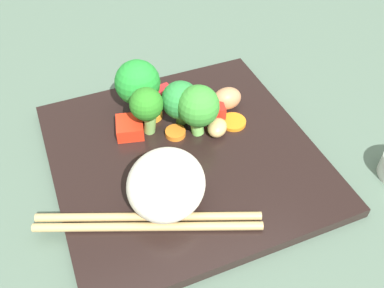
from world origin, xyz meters
The scene contains 18 objects.
ground_plane centered at (0.00, 0.00, -1.00)cm, with size 110.00×110.00×2.00cm, color #4D6353.
square_plate centered at (0.00, 0.00, 0.61)cm, with size 28.44×28.44×1.23cm, color black.
rice_mound centered at (3.83, 5.97, 4.12)cm, with size 8.21×7.51×5.79cm, color white.
broccoli_floret_0 centered at (-1.27, -4.72, 4.68)cm, with size 4.43×4.43×5.77cm.
broccoli_floret_1 centered at (-2.66, -2.66, 5.00)cm, with size 4.74×4.74×6.35cm.
broccoli_floret_2 centered at (2.73, -4.57, 5.18)cm, with size 3.78×3.78×6.16cm.
broccoli_floret_3 centered at (2.57, -9.19, 4.98)cm, with size 5.42×5.42×6.58cm.
carrot_slice_0 centered at (-7.07, -2.57, 1.45)cm, with size 3.06×3.06×0.44cm, color orange.
carrot_slice_1 centered at (1.69, -6.99, 1.58)cm, with size 2.54×2.54×0.70cm, color orange.
carrot_slice_2 centered at (-0.25, -3.03, 1.54)cm, with size 2.38×2.38×0.63cm, color orange.
pepper_chunk_0 centered at (-5.32, -4.43, 2.19)cm, with size 2.44×2.45×1.93cm, color red.
pepper_chunk_1 centered at (4.81, -5.16, 2.06)cm, with size 3.05×3.35×1.66cm, color red.
pepper_chunk_2 centered at (-0.61, -9.70, 2.09)cm, with size 2.12×1.86×1.72cm, color red.
chicken_piece_0 centered at (-1.94, -7.84, 1.96)cm, with size 2.56×2.12×1.46cm, color tan.
chicken_piece_1 centered at (-7.49, -5.56, 2.62)cm, with size 3.58×2.68×2.79cm, color tan.
chicken_piece_2 centered at (-4.07, -6.54, 2.55)cm, with size 3.78×2.66×2.65cm, color tan.
chicken_piece_3 centered at (-4.61, -1.60, 2.17)cm, with size 2.75×2.18×1.88cm, color tan.
chopstick_pair centered at (6.28, 7.82, 1.64)cm, with size 21.10×8.99×0.83cm.
Camera 1 is at (10.28, 31.14, 35.62)cm, focal length 39.92 mm.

